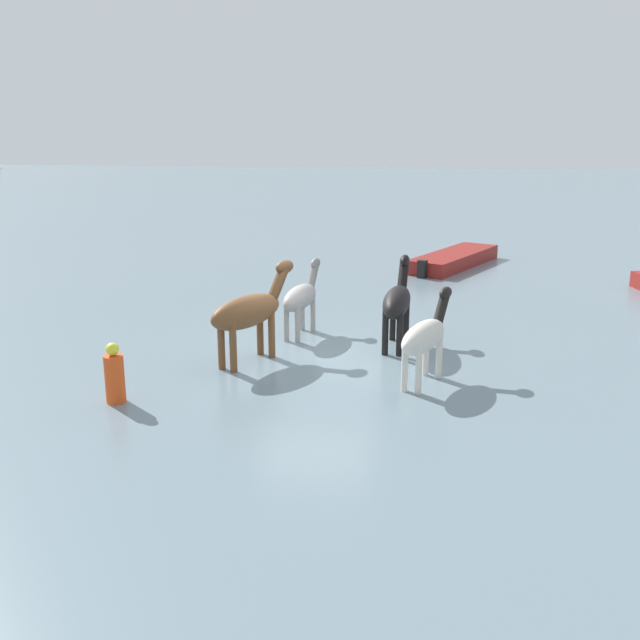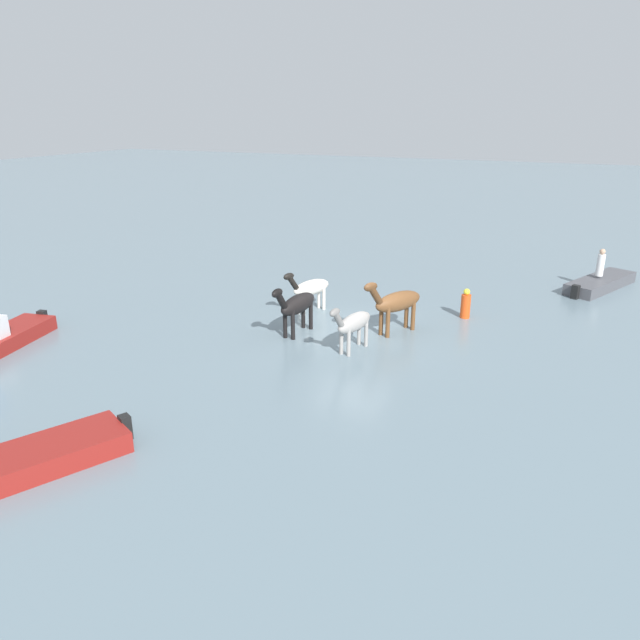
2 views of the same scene
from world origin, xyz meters
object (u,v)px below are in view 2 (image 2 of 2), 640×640
horse_gray_outer (310,288)px  horse_lead (396,302)px  horse_mid_herd (353,323)px  person_spotter_bow (601,263)px  boat_skiff_near (8,471)px  horse_dun_straggler (297,305)px  buoy_channel_marker (466,305)px  boat_dinghy_port (600,285)px

horse_gray_outer → horse_lead: bearing=100.1°
horse_mid_herd → horse_gray_outer: bearing=-123.6°
person_spotter_bow → boat_skiff_near: bearing=-28.6°
horse_dun_straggler → boat_skiff_near: (10.24, -1.76, -0.90)m
horse_dun_straggler → buoy_channel_marker: 6.53m
horse_mid_herd → boat_dinghy_port: bearing=158.6°
buoy_channel_marker → person_spotter_bow: bearing=144.4°
horse_gray_outer → boat_dinghy_port: (-8.13, 10.22, -0.80)m
horse_gray_outer → person_spotter_bow: person_spotter_bow is taller
boat_dinghy_port → horse_lead: bearing=168.3°
horse_lead → horse_gray_outer: bearing=-74.4°
horse_dun_straggler → person_spotter_bow: bearing=143.7°
horse_lead → buoy_channel_marker: 3.31m
horse_gray_outer → person_spotter_bow: 12.95m
horse_mid_herd → person_spotter_bow: (-11.06, 7.18, 0.18)m
horse_dun_straggler → boat_dinghy_port: 14.25m
boat_dinghy_port → person_spotter_bow: size_ratio=3.77×
horse_mid_herd → boat_skiff_near: horse_mid_herd is taller
boat_skiff_near → horse_lead: bearing=-175.7°
horse_mid_herd → horse_dun_straggler: bearing=-93.1°
boat_dinghy_port → buoy_channel_marker: size_ratio=3.94×
horse_mid_herd → horse_lead: bearing=172.5°
horse_mid_herd → buoy_channel_marker: size_ratio=1.96×
horse_dun_straggler → buoy_channel_marker: horse_dun_straggler is taller
horse_dun_straggler → boat_dinghy_port: size_ratio=0.56×
horse_gray_outer → horse_dun_straggler: 2.44m
boat_skiff_near → horse_dun_straggler: bearing=-163.2°
horse_dun_straggler → boat_dinghy_port: (-10.49, 9.60, -0.91)m
horse_lead → person_spotter_bow: 10.97m
horse_lead → horse_dun_straggler: horse_lead is taller
horse_mid_herd → buoy_channel_marker: (-4.78, 2.67, -0.44)m
horse_gray_outer → buoy_channel_marker: size_ratio=1.93×
boat_dinghy_port → person_spotter_bow: person_spotter_bow is taller
horse_lead → horse_dun_straggler: size_ratio=1.00×
horse_dun_straggler → person_spotter_bow: size_ratio=2.12×
horse_gray_outer → buoy_channel_marker: 5.91m
horse_gray_outer → boat_skiff_near: horse_gray_outer is taller
horse_gray_outer → horse_lead: 3.79m
horse_dun_straggler → buoy_channel_marker: bearing=135.8°
horse_mid_herd → boat_dinghy_port: size_ratio=0.50×
boat_dinghy_port → boat_skiff_near: 23.64m
buoy_channel_marker → horse_lead: bearing=-36.2°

